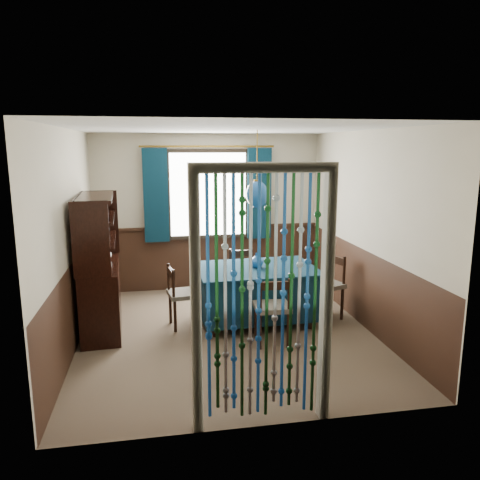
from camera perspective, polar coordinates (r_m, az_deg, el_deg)
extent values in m
plane|color=brown|center=(5.96, -1.57, -11.33)|extent=(4.00, 4.00, 0.00)
plane|color=silver|center=(5.51, -1.72, 13.44)|extent=(4.00, 4.00, 0.00)
plane|color=beige|center=(7.56, -3.91, 3.34)|extent=(3.60, 0.00, 3.60)
plane|color=beige|center=(3.69, 3.03, -5.16)|extent=(3.60, 0.00, 3.60)
plane|color=beige|center=(5.63, -20.07, -0.08)|extent=(0.00, 4.00, 4.00)
plane|color=beige|center=(6.13, 15.24, 1.09)|extent=(0.00, 4.00, 4.00)
plane|color=#341E13|center=(7.69, -3.82, -2.22)|extent=(3.60, 0.00, 3.60)
plane|color=#341E13|center=(3.98, 2.86, -15.51)|extent=(3.60, 0.00, 3.60)
plane|color=#341E13|center=(5.81, -19.42, -7.34)|extent=(0.00, 4.00, 4.00)
plane|color=#341E13|center=(6.29, 14.77, -5.64)|extent=(0.00, 4.00, 4.00)
cube|color=black|center=(7.47, -3.90, 5.57)|extent=(1.32, 0.12, 1.42)
cube|color=#092333|center=(6.21, 1.98, -6.30)|extent=(1.52, 1.07, 0.59)
cube|color=#092333|center=(6.12, 2.00, -3.52)|extent=(1.59, 1.13, 0.03)
cylinder|color=black|center=(5.87, -3.02, -11.00)|extent=(0.07, 0.07, 0.14)
cylinder|color=black|center=(6.17, 8.45, -9.96)|extent=(0.07, 0.07, 0.14)
cylinder|color=black|center=(6.56, -4.12, -8.55)|extent=(0.07, 0.07, 0.14)
cylinder|color=black|center=(6.83, 6.20, -7.77)|extent=(0.07, 0.07, 0.14)
cylinder|color=black|center=(5.47, 2.44, -11.11)|extent=(0.04, 0.04, 0.42)
cylinder|color=black|center=(5.53, 5.91, -10.91)|extent=(0.04, 0.04, 0.42)
cylinder|color=black|center=(5.75, 1.94, -9.93)|extent=(0.04, 0.04, 0.42)
cylinder|color=black|center=(5.81, 5.23, -9.76)|extent=(0.04, 0.04, 0.42)
cube|color=#5B5549|center=(5.55, 3.91, -8.13)|extent=(0.44, 0.42, 0.06)
cube|color=black|center=(5.30, 4.29, -5.57)|extent=(0.35, 0.06, 0.09)
cylinder|color=black|center=(5.31, 2.50, -6.99)|extent=(0.04, 0.04, 0.41)
cylinder|color=black|center=(5.37, 6.02, -6.83)|extent=(0.04, 0.04, 0.41)
cylinder|color=black|center=(7.06, 1.47, -5.88)|extent=(0.04, 0.04, 0.42)
cylinder|color=black|center=(7.00, -1.17, -6.02)|extent=(0.04, 0.04, 0.42)
cylinder|color=black|center=(6.77, 2.00, -6.64)|extent=(0.04, 0.04, 0.42)
cylinder|color=black|center=(6.71, -0.75, -6.80)|extent=(0.04, 0.04, 0.42)
cube|color=#5B5549|center=(6.82, 0.39, -4.44)|extent=(0.41, 0.39, 0.06)
cube|color=black|center=(6.90, 0.14, -1.63)|extent=(0.35, 0.04, 0.09)
cylinder|color=black|center=(6.96, 1.47, -2.62)|extent=(0.04, 0.04, 0.41)
cylinder|color=black|center=(6.90, -1.20, -2.73)|extent=(0.04, 0.04, 0.41)
cylinder|color=black|center=(6.29, -8.49, -8.21)|extent=(0.04, 0.04, 0.41)
cylinder|color=black|center=(6.00, -7.91, -9.20)|extent=(0.04, 0.04, 0.41)
cylinder|color=black|center=(6.35, -5.78, -7.96)|extent=(0.04, 0.04, 0.41)
cylinder|color=black|center=(6.06, -5.07, -8.92)|extent=(0.04, 0.04, 0.41)
cube|color=#5B5549|center=(6.10, -6.86, -6.51)|extent=(0.44, 0.45, 0.05)
cube|color=black|center=(5.98, -8.44, -3.90)|extent=(0.09, 0.34, 0.09)
cylinder|color=black|center=(6.17, -8.69, -4.67)|extent=(0.04, 0.04, 0.40)
cylinder|color=black|center=(5.87, -8.12, -5.49)|extent=(0.04, 0.04, 0.40)
cylinder|color=black|center=(6.49, 12.33, -7.61)|extent=(0.04, 0.04, 0.44)
cylinder|color=black|center=(6.74, 10.34, -6.81)|extent=(0.04, 0.04, 0.44)
cylinder|color=black|center=(6.28, 10.05, -8.16)|extent=(0.04, 0.04, 0.44)
cylinder|color=black|center=(6.54, 8.09, -7.30)|extent=(0.04, 0.04, 0.44)
cube|color=#5B5549|center=(6.43, 10.28, -5.35)|extent=(0.53, 0.54, 0.06)
cube|color=black|center=(6.46, 11.58, -2.36)|extent=(0.16, 0.36, 0.10)
cylinder|color=black|center=(6.37, 12.57, -3.88)|extent=(0.04, 0.04, 0.43)
cylinder|color=black|center=(6.62, 10.54, -3.21)|extent=(0.04, 0.04, 0.43)
cube|color=black|center=(6.21, -16.54, -6.66)|extent=(0.54, 1.34, 0.86)
cube|color=black|center=(5.40, -17.75, 0.00)|extent=(0.41, 0.08, 0.86)
cube|color=black|center=(6.62, -16.39, 2.09)|extent=(0.41, 0.08, 0.86)
cube|color=black|center=(5.95, -17.23, 5.03)|extent=(0.49, 1.34, 0.04)
cube|color=black|center=(6.04, -18.95, 1.08)|extent=(0.12, 1.29, 0.86)
cube|color=black|center=(6.03, -16.65, -0.02)|extent=(0.44, 1.25, 0.02)
cube|color=black|center=(5.98, -16.80, 2.64)|extent=(0.44, 1.25, 0.02)
cylinder|color=olive|center=(5.92, 2.09, 9.43)|extent=(0.01, 0.01, 0.80)
ellipsoid|color=navy|center=(5.95, 2.07, 5.58)|extent=(0.28, 0.28, 0.34)
cylinder|color=olive|center=(5.94, 2.08, 7.22)|extent=(0.09, 0.09, 0.03)
imported|color=navy|center=(6.12, 2.04, -2.54)|extent=(0.20, 0.20, 0.18)
imported|color=beige|center=(5.78, -16.73, -0.09)|extent=(0.29, 0.29, 0.05)
imported|color=beige|center=(6.27, -16.15, -1.49)|extent=(0.22, 0.22, 0.19)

